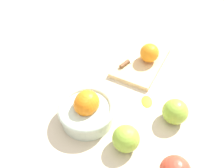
{
  "coord_description": "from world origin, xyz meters",
  "views": [
    {
      "loc": [
        -0.57,
        -0.1,
        0.68
      ],
      "look_at": [
        -0.02,
        0.11,
        0.04
      ],
      "focal_mm": 41.81,
      "sensor_mm": 36.0,
      "label": 1
    }
  ],
  "objects_px": {
    "bowl": "(87,110)",
    "apple_front_left": "(175,112)",
    "orange_on_board": "(149,53)",
    "apple_mid_left": "(127,139)",
    "knife": "(131,60)",
    "cutting_board": "(141,62)"
  },
  "relations": [
    {
      "from": "bowl",
      "to": "apple_front_left",
      "type": "bearing_deg",
      "value": -69.9
    },
    {
      "from": "orange_on_board",
      "to": "apple_mid_left",
      "type": "xyz_separation_m",
      "value": [
        -0.36,
        -0.03,
        -0.01
      ]
    },
    {
      "from": "bowl",
      "to": "orange_on_board",
      "type": "bearing_deg",
      "value": -19.52
    },
    {
      "from": "bowl",
      "to": "knife",
      "type": "bearing_deg",
      "value": -9.77
    },
    {
      "from": "cutting_board",
      "to": "orange_on_board",
      "type": "height_order",
      "value": "orange_on_board"
    },
    {
      "from": "apple_mid_left",
      "to": "apple_front_left",
      "type": "bearing_deg",
      "value": -37.13
    },
    {
      "from": "orange_on_board",
      "to": "apple_mid_left",
      "type": "relative_size",
      "value": 0.88
    },
    {
      "from": "bowl",
      "to": "orange_on_board",
      "type": "distance_m",
      "value": 0.33
    },
    {
      "from": "apple_mid_left",
      "to": "knife",
      "type": "bearing_deg",
      "value": 16.21
    },
    {
      "from": "cutting_board",
      "to": "apple_mid_left",
      "type": "distance_m",
      "value": 0.35
    },
    {
      "from": "cutting_board",
      "to": "orange_on_board",
      "type": "xyz_separation_m",
      "value": [
        0.01,
        -0.03,
        0.04
      ]
    },
    {
      "from": "orange_on_board",
      "to": "knife",
      "type": "bearing_deg",
      "value": 114.65
    },
    {
      "from": "orange_on_board",
      "to": "cutting_board",
      "type": "bearing_deg",
      "value": 115.7
    },
    {
      "from": "knife",
      "to": "apple_mid_left",
      "type": "xyz_separation_m",
      "value": [
        -0.33,
        -0.1,
        0.02
      ]
    },
    {
      "from": "bowl",
      "to": "cutting_board",
      "type": "height_order",
      "value": "bowl"
    },
    {
      "from": "bowl",
      "to": "apple_mid_left",
      "type": "bearing_deg",
      "value": -108.63
    },
    {
      "from": "apple_front_left",
      "to": "bowl",
      "type": "bearing_deg",
      "value": 110.1
    },
    {
      "from": "cutting_board",
      "to": "knife",
      "type": "xyz_separation_m",
      "value": [
        -0.02,
        0.04,
        0.01
      ]
    },
    {
      "from": "cutting_board",
      "to": "bowl",
      "type": "bearing_deg",
      "value": 164.25
    },
    {
      "from": "cutting_board",
      "to": "knife",
      "type": "height_order",
      "value": "knife"
    },
    {
      "from": "cutting_board",
      "to": "knife",
      "type": "distance_m",
      "value": 0.04
    },
    {
      "from": "cutting_board",
      "to": "apple_front_left",
      "type": "distance_m",
      "value": 0.27
    }
  ]
}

